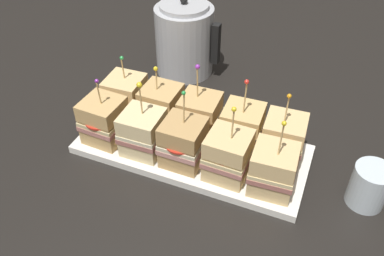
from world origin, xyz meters
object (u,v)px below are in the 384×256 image
(sandwich_front_right, at_px, (228,156))
(sandwich_back_right, at_px, (242,127))
(sandwich_front_left, at_px, (143,132))
(sandwich_back_far_left, at_px, (126,97))
(kettle_steel, at_px, (185,39))
(drinking_glass, at_px, (369,187))
(sandwich_front_center, at_px, (183,143))
(sandwich_back_center, at_px, (199,116))
(sandwich_back_far_right, at_px, (284,138))
(sandwich_front_far_left, at_px, (104,120))
(sandwich_front_far_right, at_px, (273,170))
(serving_platter, at_px, (192,149))
(sandwich_back_left, at_px, (162,106))

(sandwich_front_right, height_order, sandwich_back_right, sandwich_back_right)
(sandwich_front_left, relative_size, sandwich_back_far_left, 1.10)
(kettle_steel, xyz_separation_m, drinking_glass, (0.53, -0.32, -0.05))
(sandwich_front_center, bearing_deg, sandwich_back_right, 44.64)
(sandwich_back_far_left, distance_m, sandwich_back_center, 0.19)
(sandwich_back_far_right, bearing_deg, sandwich_front_center, -153.51)
(sandwich_front_far_left, xyz_separation_m, sandwich_back_center, (0.19, 0.09, 0.00))
(sandwich_front_far_right, distance_m, sandwich_back_far_right, 0.10)
(sandwich_front_right, distance_m, sandwich_back_right, 0.10)
(sandwich_back_far_left, bearing_deg, sandwich_front_right, -18.69)
(sandwich_front_far_left, bearing_deg, sandwich_front_left, -0.70)
(serving_platter, relative_size, sandwich_back_right, 2.89)
(sandwich_back_far_left, relative_size, sandwich_back_right, 0.90)
(serving_platter, xyz_separation_m, sandwich_back_far_right, (0.19, 0.05, 0.06))
(serving_platter, xyz_separation_m, sandwich_front_far_left, (-0.19, -0.05, 0.06))
(sandwich_front_far_right, height_order, sandwich_back_center, sandwich_back_center)
(sandwich_back_right, bearing_deg, sandwich_back_far_left, -179.84)
(sandwich_front_left, xyz_separation_m, sandwich_back_left, (-0.00, 0.10, -0.00))
(sandwich_front_far_left, height_order, sandwich_front_left, sandwich_front_left)
(sandwich_front_left, relative_size, sandwich_front_far_right, 1.00)
(sandwich_front_left, relative_size, drinking_glass, 1.97)
(sandwich_back_far_left, bearing_deg, sandwich_front_far_left, -90.67)
(sandwich_front_far_left, height_order, sandwich_back_far_right, sandwich_back_far_right)
(sandwich_front_center, distance_m, sandwich_back_right, 0.14)
(serving_platter, height_order, sandwich_back_far_left, sandwich_back_far_left)
(sandwich_front_far_left, distance_m, sandwich_back_center, 0.21)
(sandwich_front_right, bearing_deg, drinking_glass, 9.80)
(sandwich_back_far_left, xyz_separation_m, sandwich_back_right, (0.29, 0.00, -0.00))
(sandwich_front_center, distance_m, sandwich_back_far_left, 0.21)
(serving_platter, distance_m, sandwich_back_center, 0.08)
(sandwich_front_center, height_order, kettle_steel, kettle_steel)
(sandwich_front_far_left, relative_size, kettle_steel, 0.75)
(sandwich_front_far_right, distance_m, kettle_steel, 0.51)
(sandwich_back_right, bearing_deg, sandwich_back_far_right, -1.53)
(sandwich_back_far_right, distance_m, drinking_glass, 0.19)
(sandwich_front_far_right, relative_size, sandwich_back_right, 0.99)
(sandwich_front_center, relative_size, sandwich_back_center, 0.97)
(kettle_steel, bearing_deg, drinking_glass, -31.20)
(sandwich_front_center, relative_size, kettle_steel, 0.80)
(sandwich_front_right, distance_m, kettle_steel, 0.45)
(sandwich_back_center, bearing_deg, drinking_glass, -7.34)
(serving_platter, xyz_separation_m, sandwich_front_far_right, (0.19, -0.05, 0.06))
(sandwich_front_far_right, relative_size, drinking_glass, 1.98)
(sandwich_front_right, bearing_deg, sandwich_back_right, 90.16)
(sandwich_front_far_right, xyz_separation_m, sandwich_back_far_right, (-0.00, 0.10, -0.00))
(sandwich_back_left, bearing_deg, kettle_steel, 101.56)
(sandwich_front_far_right, bearing_deg, sandwich_front_right, 179.09)
(serving_platter, xyz_separation_m, sandwich_back_right, (0.10, 0.05, 0.06))
(sandwich_back_far_right, bearing_deg, sandwich_front_far_left, -166.08)
(serving_platter, height_order, sandwich_back_right, sandwich_back_right)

